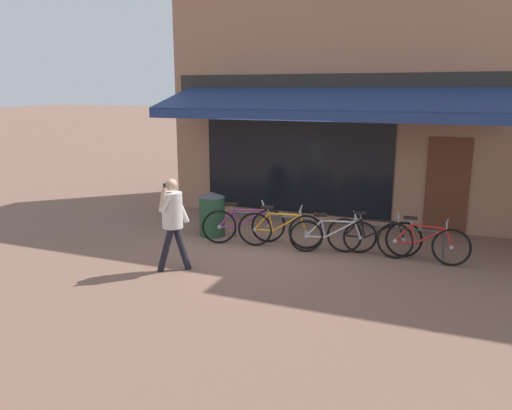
{
  "coord_description": "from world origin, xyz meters",
  "views": [
    {
      "loc": [
        3.58,
        -8.99,
        3.07
      ],
      "look_at": [
        0.25,
        -0.84,
        1.05
      ],
      "focal_mm": 35.0,
      "sensor_mm": 36.0,
      "label": 1
    }
  ],
  "objects_px": {
    "bicycle_orange": "(280,229)",
    "bicycle_black": "(373,236)",
    "bicycle_red": "(422,242)",
    "bicycle_silver": "(333,235)",
    "bicycle_purple": "(244,225)",
    "litter_bin": "(212,214)",
    "pedestrian_adult": "(172,215)"
  },
  "relations": [
    {
      "from": "bicycle_purple",
      "to": "bicycle_black",
      "type": "xyz_separation_m",
      "value": [
        2.59,
        0.26,
        -0.01
      ]
    },
    {
      "from": "pedestrian_adult",
      "to": "litter_bin",
      "type": "bearing_deg",
      "value": -92.28
    },
    {
      "from": "bicycle_orange",
      "to": "bicycle_black",
      "type": "height_order",
      "value": "bicycle_orange"
    },
    {
      "from": "bicycle_black",
      "to": "bicycle_red",
      "type": "bearing_deg",
      "value": -13.16
    },
    {
      "from": "bicycle_silver",
      "to": "litter_bin",
      "type": "distance_m",
      "value": 2.71
    },
    {
      "from": "bicycle_orange",
      "to": "pedestrian_adult",
      "type": "bearing_deg",
      "value": -134.61
    },
    {
      "from": "bicycle_orange",
      "to": "litter_bin",
      "type": "relative_size",
      "value": 1.78
    },
    {
      "from": "bicycle_orange",
      "to": "bicycle_silver",
      "type": "relative_size",
      "value": 1.05
    },
    {
      "from": "bicycle_black",
      "to": "bicycle_orange",
      "type": "bearing_deg",
      "value": -179.51
    },
    {
      "from": "bicycle_silver",
      "to": "bicycle_red",
      "type": "distance_m",
      "value": 1.64
    },
    {
      "from": "pedestrian_adult",
      "to": "bicycle_purple",
      "type": "bearing_deg",
      "value": -115.86
    },
    {
      "from": "litter_bin",
      "to": "bicycle_purple",
      "type": "bearing_deg",
      "value": -16.17
    },
    {
      "from": "bicycle_silver",
      "to": "bicycle_orange",
      "type": "bearing_deg",
      "value": 165.08
    },
    {
      "from": "bicycle_orange",
      "to": "pedestrian_adult",
      "type": "distance_m",
      "value": 2.39
    },
    {
      "from": "bicycle_orange",
      "to": "bicycle_red",
      "type": "xyz_separation_m",
      "value": [
        2.69,
        0.18,
        -0.01
      ]
    },
    {
      "from": "bicycle_black",
      "to": "bicycle_red",
      "type": "height_order",
      "value": "bicycle_red"
    },
    {
      "from": "bicycle_purple",
      "to": "bicycle_silver",
      "type": "height_order",
      "value": "bicycle_purple"
    },
    {
      "from": "bicycle_red",
      "to": "bicycle_black",
      "type": "bearing_deg",
      "value": 176.89
    },
    {
      "from": "bicycle_orange",
      "to": "bicycle_red",
      "type": "height_order",
      "value": "bicycle_orange"
    },
    {
      "from": "bicycle_purple",
      "to": "bicycle_silver",
      "type": "bearing_deg",
      "value": -25.62
    },
    {
      "from": "bicycle_silver",
      "to": "pedestrian_adult",
      "type": "bearing_deg",
      "value": -157.71
    },
    {
      "from": "bicycle_orange",
      "to": "pedestrian_adult",
      "type": "height_order",
      "value": "pedestrian_adult"
    },
    {
      "from": "bicycle_silver",
      "to": "bicycle_purple",
      "type": "bearing_deg",
      "value": 163.34
    },
    {
      "from": "bicycle_purple",
      "to": "bicycle_black",
      "type": "bearing_deg",
      "value": -21.57
    },
    {
      "from": "pedestrian_adult",
      "to": "litter_bin",
      "type": "distance_m",
      "value": 2.28
    },
    {
      "from": "bicycle_black",
      "to": "litter_bin",
      "type": "relative_size",
      "value": 1.85
    },
    {
      "from": "litter_bin",
      "to": "pedestrian_adult",
      "type": "bearing_deg",
      "value": -80.29
    },
    {
      "from": "bicycle_red",
      "to": "litter_bin",
      "type": "xyz_separation_m",
      "value": [
        -4.34,
        0.07,
        0.12
      ]
    },
    {
      "from": "bicycle_silver",
      "to": "bicycle_red",
      "type": "relative_size",
      "value": 0.98
    },
    {
      "from": "bicycle_orange",
      "to": "bicycle_black",
      "type": "distance_m",
      "value": 1.82
    },
    {
      "from": "bicycle_red",
      "to": "pedestrian_adult",
      "type": "bearing_deg",
      "value": -149.82
    },
    {
      "from": "bicycle_silver",
      "to": "litter_bin",
      "type": "relative_size",
      "value": 1.69
    }
  ]
}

